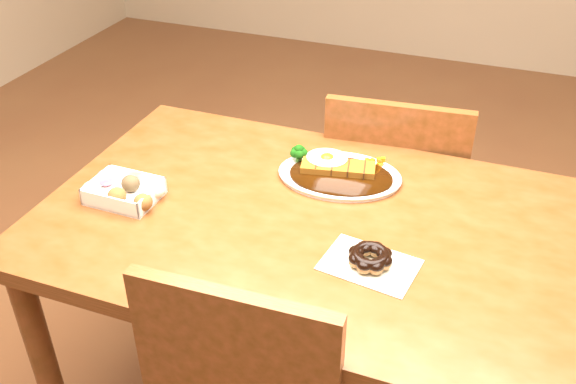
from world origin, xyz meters
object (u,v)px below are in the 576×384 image
(table, at_px, (301,250))
(chair_far, at_px, (393,201))
(katsu_curry_plate, at_px, (338,172))
(pon_de_ring, at_px, (370,258))
(donut_box, at_px, (124,190))

(table, distance_m, chair_far, 0.57)
(katsu_curry_plate, xyz_separation_m, pon_de_ring, (0.16, -0.31, 0.00))
(pon_de_ring, bearing_deg, donut_box, 176.78)
(table, bearing_deg, donut_box, -169.23)
(donut_box, relative_size, pon_de_ring, 0.90)
(chair_far, bearing_deg, donut_box, 43.40)
(table, distance_m, pon_de_ring, 0.25)
(table, height_order, chair_far, chair_far)
(chair_far, relative_size, pon_de_ring, 4.17)
(table, relative_size, katsu_curry_plate, 3.66)
(table, xyz_separation_m, donut_box, (-0.42, -0.08, 0.12))
(table, relative_size, donut_box, 6.40)
(table, height_order, donut_box, donut_box)
(chair_far, relative_size, donut_box, 4.64)
(chair_far, height_order, donut_box, chair_far)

